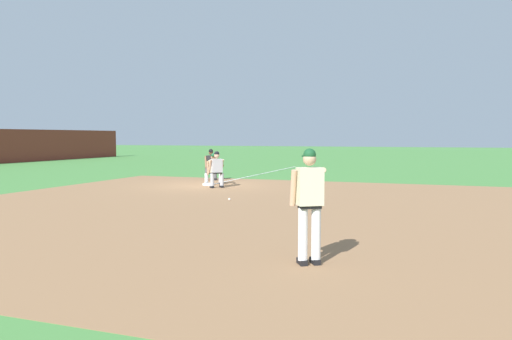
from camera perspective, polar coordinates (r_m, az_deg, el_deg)
name	(u,v)px	position (r m, az deg, el deg)	size (l,w,h in m)	color
ground_plane	(209,185)	(20.97, -5.44, -1.75)	(160.00, 160.00, 0.00)	#47843D
infield_dirt_patch	(236,207)	(14.46, -2.25, -4.26)	(18.00, 18.00, 0.01)	#936B47
foul_line_stripe	(262,174)	(27.24, 0.70, -0.42)	(13.60, 0.10, 0.00)	white
first_base_bag	(209,184)	(20.96, -5.44, -1.63)	(0.38, 0.38, 0.09)	white
baseball	(229,199)	(16.01, -3.06, -3.35)	(0.07, 0.07, 0.07)	white
pitcher	(310,199)	(7.99, 6.17, -3.29)	(0.84, 0.57, 1.86)	black
first_baseman	(214,168)	(21.11, -4.82, 0.28)	(0.81, 1.03, 1.34)	black
baserunner	(217,168)	(19.83, -4.50, 0.23)	(0.67, 0.68, 1.46)	black
umpire	(211,163)	(23.28, -5.18, 0.76)	(0.63, 0.68, 1.46)	black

